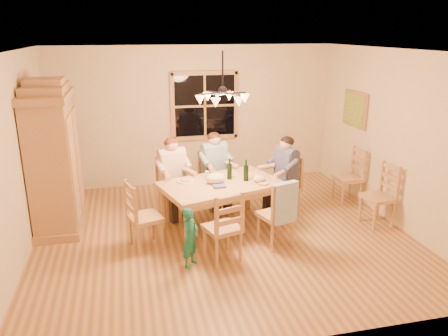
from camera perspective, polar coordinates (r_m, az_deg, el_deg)
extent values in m
plane|color=olive|center=(6.71, -0.15, -8.60)|extent=(5.50, 5.50, 0.00)
cube|color=white|center=(6.03, -0.17, 15.10)|extent=(5.50, 5.00, 0.02)
cube|color=beige|center=(8.63, -3.87, 6.79)|extent=(5.50, 0.02, 2.70)
cube|color=beige|center=(6.25, -25.57, 0.88)|extent=(0.02, 5.00, 2.70)
cube|color=beige|center=(7.33, 21.34, 3.67)|extent=(0.02, 5.00, 2.70)
cube|color=black|center=(8.61, -2.55, 8.13)|extent=(1.20, 0.03, 1.20)
cube|color=#A27547|center=(8.59, -2.52, 8.11)|extent=(1.30, 0.06, 1.30)
cube|color=#A07E45|center=(8.26, 16.77, 7.36)|extent=(0.04, 0.78, 0.64)
cube|color=#1E6B2D|center=(8.25, 16.58, 7.36)|extent=(0.02, 0.68, 0.54)
cylinder|color=black|center=(6.04, -0.17, 12.59)|extent=(0.02, 0.02, 0.53)
sphere|color=black|center=(6.07, -0.17, 10.09)|extent=(0.12, 0.12, 0.12)
cylinder|color=black|center=(6.12, 1.31, 9.76)|extent=(0.34, 0.02, 0.02)
cone|color=#FFB259|center=(6.17, 2.77, 9.06)|extent=(0.13, 0.13, 0.12)
cylinder|color=black|center=(6.23, 0.27, 9.91)|extent=(0.19, 0.31, 0.02)
cone|color=#FFB259|center=(6.39, 0.69, 9.39)|extent=(0.13, 0.13, 0.12)
cylinder|color=black|center=(6.20, -1.19, 9.87)|extent=(0.19, 0.31, 0.02)
cone|color=#FFB259|center=(6.33, -2.16, 9.29)|extent=(0.13, 0.13, 0.12)
cylinder|color=black|center=(6.05, -1.67, 9.67)|extent=(0.34, 0.02, 0.02)
cone|color=#FFB259|center=(6.03, -3.17, 8.86)|extent=(0.13, 0.13, 0.12)
cylinder|color=black|center=(5.93, -0.63, 9.52)|extent=(0.19, 0.31, 0.02)
cone|color=#FFB259|center=(5.79, -1.12, 8.52)|extent=(0.13, 0.13, 0.12)
cylinder|color=black|center=(5.96, 0.89, 9.56)|extent=(0.19, 0.31, 0.02)
cone|color=#FFB259|center=(5.86, 1.98, 8.63)|extent=(0.13, 0.13, 0.12)
cube|color=#A07E45|center=(7.14, -21.26, 0.41)|extent=(0.60, 1.30, 2.00)
cube|color=#A07E45|center=(6.93, -22.22, 8.74)|extent=(0.66, 1.40, 0.10)
cube|color=#A07E45|center=(6.91, -22.32, 9.55)|extent=(0.58, 1.00, 0.12)
cube|color=#A07E45|center=(6.90, -22.42, 10.37)|extent=(0.52, 0.55, 0.10)
cube|color=#A27547|center=(6.78, -19.03, -0.21)|extent=(0.03, 0.55, 1.60)
cube|color=#A27547|center=(7.41, -18.57, 1.31)|extent=(0.03, 0.55, 1.60)
cube|color=#A07E45|center=(7.45, -20.46, -6.51)|extent=(0.66, 1.40, 0.12)
cube|color=tan|center=(6.60, -0.43, -2.18)|extent=(1.98, 1.52, 0.06)
cube|color=#A27547|center=(6.63, -0.43, -2.83)|extent=(1.79, 1.33, 0.10)
cylinder|color=#A27547|center=(6.07, -4.84, -7.98)|extent=(0.09, 0.09, 0.70)
cylinder|color=#A27547|center=(6.79, 7.10, -5.17)|extent=(0.09, 0.09, 0.70)
cylinder|color=#A27547|center=(6.80, -7.94, -5.19)|extent=(0.09, 0.09, 0.70)
cylinder|color=#A27547|center=(7.45, 3.15, -2.95)|extent=(0.09, 0.09, 0.70)
cube|color=#A27547|center=(7.21, -6.66, -2.91)|extent=(0.54, 0.53, 0.06)
cube|color=#A27547|center=(7.12, -6.74, -0.88)|extent=(0.38, 0.16, 0.54)
cube|color=#A27547|center=(7.53, -1.23, -1.91)|extent=(0.54, 0.53, 0.06)
cube|color=#A27547|center=(7.44, -1.24, 0.05)|extent=(0.38, 0.16, 0.54)
cube|color=#A27547|center=(5.85, -0.22, -7.86)|extent=(0.54, 0.53, 0.06)
cube|color=#A27547|center=(5.73, -0.22, -5.43)|extent=(0.38, 0.16, 0.54)
cube|color=#A27547|center=(6.28, 6.78, -6.12)|extent=(0.54, 0.53, 0.06)
cube|color=#A27547|center=(6.18, 6.86, -3.83)|extent=(0.38, 0.16, 0.54)
cube|color=#A27547|center=(6.25, -10.24, -6.42)|extent=(0.53, 0.54, 0.06)
cube|color=#A27547|center=(6.14, -10.37, -4.12)|extent=(0.16, 0.38, 0.54)
cube|color=#A27547|center=(7.33, 7.89, -2.64)|extent=(0.53, 0.54, 0.06)
cube|color=#A27547|center=(7.24, 7.98, -0.63)|extent=(0.16, 0.38, 0.54)
cube|color=beige|center=(7.09, -6.77, 0.04)|extent=(0.45, 0.33, 0.52)
cube|color=#262328|center=(7.19, -6.68, -2.31)|extent=(0.48, 0.51, 0.14)
sphere|color=tan|center=(6.98, -6.88, 3.02)|extent=(0.21, 0.21, 0.21)
ellipsoid|color=#592614|center=(6.98, -6.89, 3.25)|extent=(0.22, 0.22, 0.17)
cube|color=teal|center=(7.41, -1.25, 0.94)|extent=(0.45, 0.33, 0.52)
cube|color=#262328|center=(7.50, -1.23, -1.33)|extent=(0.48, 0.51, 0.14)
sphere|color=tan|center=(7.31, -1.27, 3.79)|extent=(0.21, 0.21, 0.21)
ellipsoid|color=#381E11|center=(7.30, -1.27, 4.02)|extent=(0.22, 0.22, 0.17)
cube|color=#42496A|center=(7.20, 8.02, 0.28)|extent=(0.33, 0.45, 0.52)
cube|color=#262328|center=(7.30, 7.91, -2.05)|extent=(0.51, 0.48, 0.14)
sphere|color=tan|center=(7.10, 8.15, 3.20)|extent=(0.21, 0.21, 0.21)
ellipsoid|color=black|center=(7.09, 8.16, 3.44)|extent=(0.22, 0.22, 0.17)
cube|color=#95B4CA|center=(6.04, 7.92, -4.57)|extent=(0.39, 0.20, 0.58)
cylinder|color=black|center=(6.70, 0.72, -0.11)|extent=(0.08, 0.08, 0.33)
cylinder|color=black|center=(6.64, 2.89, -0.30)|extent=(0.08, 0.08, 0.33)
cylinder|color=white|center=(6.66, -4.99, -1.71)|extent=(0.26, 0.26, 0.02)
cylinder|color=white|center=(6.95, 0.71, -0.82)|extent=(0.26, 0.26, 0.02)
cylinder|color=white|center=(6.91, 3.56, -0.96)|extent=(0.26, 0.26, 0.02)
cylinder|color=silver|center=(6.70, -2.23, -0.99)|extent=(0.06, 0.06, 0.14)
cylinder|color=silver|center=(6.93, 2.94, -0.35)|extent=(0.06, 0.06, 0.14)
ellipsoid|color=#C6B384|center=(6.63, 4.63, -1.36)|extent=(0.20, 0.20, 0.11)
cube|color=#475583|center=(6.40, -0.61, -2.41)|extent=(0.21, 0.19, 0.03)
ellipsoid|color=beige|center=(6.55, -1.11, -1.36)|extent=(0.28, 0.22, 0.15)
imported|color=#1A7865|center=(5.72, -4.43, -9.01)|extent=(0.33, 0.35, 0.81)
cube|color=#A27547|center=(7.27, 19.45, -3.69)|extent=(0.46, 0.48, 0.06)
cube|color=#A27547|center=(7.18, 19.67, -1.68)|extent=(0.09, 0.38, 0.54)
cube|color=#A27547|center=(8.05, 15.82, -1.28)|extent=(0.42, 0.44, 0.06)
cube|color=#A27547|center=(7.97, 15.98, 0.56)|extent=(0.05, 0.38, 0.54)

